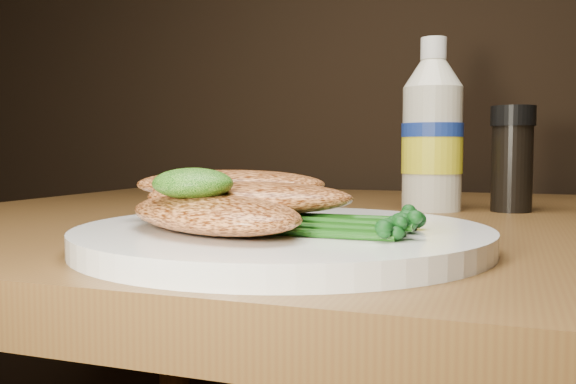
% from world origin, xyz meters
% --- Properties ---
extents(plate, '(0.30, 0.30, 0.02)m').
position_xyz_m(plate, '(-0.11, 0.81, 0.76)').
color(plate, white).
rests_on(plate, dining_table).
extents(chicken_front, '(0.18, 0.16, 0.03)m').
position_xyz_m(chicken_front, '(-0.15, 0.76, 0.78)').
color(chicken_front, '#D07D42').
rests_on(chicken_front, plate).
extents(chicken_mid, '(0.16, 0.09, 0.02)m').
position_xyz_m(chicken_mid, '(-0.14, 0.80, 0.79)').
color(chicken_mid, '#D07D42').
rests_on(chicken_mid, plate).
extents(chicken_back, '(0.16, 0.12, 0.02)m').
position_xyz_m(chicken_back, '(-0.16, 0.83, 0.79)').
color(chicken_back, '#D07D42').
rests_on(chicken_back, plate).
extents(pesto_front, '(0.07, 0.06, 0.02)m').
position_xyz_m(pesto_front, '(-0.16, 0.76, 0.80)').
color(pesto_front, black).
rests_on(pesto_front, chicken_front).
extents(broccolini_bundle, '(0.16, 0.13, 0.02)m').
position_xyz_m(broccolini_bundle, '(-0.07, 0.79, 0.78)').
color(broccolini_bundle, '#164910').
rests_on(broccolini_bundle, plate).
extents(mayo_bottle, '(0.08, 0.08, 0.20)m').
position_xyz_m(mayo_bottle, '(-0.04, 1.13, 0.85)').
color(mayo_bottle, beige).
rests_on(mayo_bottle, dining_table).
extents(pepper_grinder, '(0.06, 0.06, 0.12)m').
position_xyz_m(pepper_grinder, '(0.04, 1.14, 0.81)').
color(pepper_grinder, black).
rests_on(pepper_grinder, dining_table).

